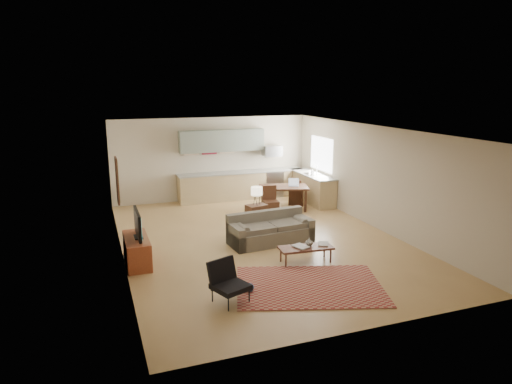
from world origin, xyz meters
name	(u,v)px	position (x,y,z in m)	size (l,w,h in m)	color
room	(260,187)	(0.00, 0.00, 1.35)	(9.00, 9.00, 9.00)	#A7804C
kitchen_counter_back	(241,185)	(0.90, 4.18, 0.46)	(4.26, 0.64, 0.92)	tan
kitchen_counter_right	(312,188)	(2.93, 3.00, 0.46)	(0.64, 2.26, 0.92)	tan
kitchen_range	(272,183)	(2.00, 4.18, 0.45)	(0.62, 0.62, 0.90)	#A5A8AD
kitchen_microwave	(272,151)	(2.00, 4.20, 1.55)	(0.62, 0.40, 0.35)	#A5A8AD
upper_cabinets	(222,141)	(0.30, 4.33, 1.95)	(2.80, 0.34, 0.70)	gray
window_right	(321,154)	(3.23, 3.00, 1.55)	(0.02, 1.40, 1.05)	white
wall_art_left	(118,181)	(-3.21, 0.90, 1.55)	(0.06, 0.42, 1.10)	olive
triptych	(209,147)	(-0.10, 4.47, 1.75)	(1.70, 0.04, 0.50)	beige
rug	(309,286)	(-0.05, -2.78, 0.01)	(2.72, 1.89, 0.02)	maroon
sofa	(271,228)	(0.17, -0.26, 0.36)	(2.09, 0.91, 0.73)	#615A4B
coffee_table	(306,254)	(0.42, -1.66, 0.18)	(1.16, 0.46, 0.35)	#4E2B1F
book_a	(297,248)	(0.18, -1.69, 0.36)	(0.35, 0.40, 0.03)	maroon
book_b	(318,244)	(0.75, -1.60, 0.36)	(0.34, 0.37, 0.02)	navy
vase	(309,242)	(0.51, -1.62, 0.43)	(0.18, 0.18, 0.18)	black
armchair	(231,283)	(-1.64, -2.89, 0.37)	(0.64, 0.64, 0.74)	black
tv_credenza	(137,251)	(-2.99, -0.50, 0.29)	(0.48, 1.26, 0.58)	brown
tv	(138,224)	(-2.94, -0.50, 0.87)	(0.10, 0.97, 0.58)	black
console_table	(257,216)	(0.28, 1.00, 0.31)	(0.54, 0.36, 0.62)	#3C2216
table_lamp	(257,196)	(0.28, 1.00, 0.87)	(0.30, 0.30, 0.50)	beige
dining_table	(283,198)	(1.65, 2.39, 0.37)	(1.44, 0.83, 0.73)	#3C2216
dining_chair_near	(271,201)	(1.06, 1.92, 0.43)	(0.41, 0.43, 0.86)	#3C2216
dining_chair_far	(295,192)	(2.25, 2.86, 0.41)	(0.39, 0.41, 0.82)	#3C2216
laptop	(294,182)	(1.94, 2.30, 0.85)	(0.31, 0.23, 0.23)	#A5A8AD
soap_bottle	(312,172)	(2.83, 2.82, 1.02)	(0.09, 0.09, 0.19)	beige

